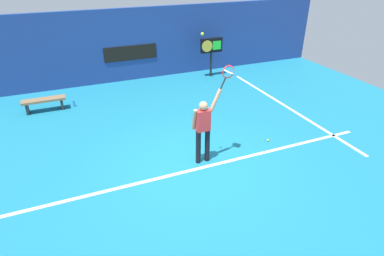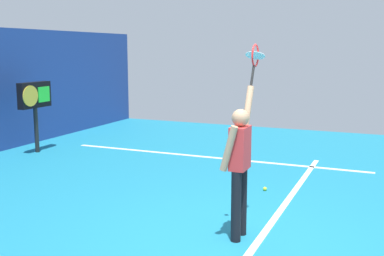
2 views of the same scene
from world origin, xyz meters
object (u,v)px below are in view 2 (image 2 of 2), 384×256
at_px(tennis_racket, 255,58).
at_px(scoreboard_clock, 35,98).
at_px(spare_ball, 265,189).
at_px(tennis_player, 240,162).

relative_size(tennis_racket, scoreboard_clock, 0.37).
bearing_deg(spare_ball, tennis_player, -174.60).
height_order(tennis_player, scoreboard_clock, tennis_player).
bearing_deg(scoreboard_clock, tennis_racket, -112.49).
bearing_deg(tennis_racket, scoreboard_clock, 67.51).
bearing_deg(spare_ball, tennis_racket, -172.39).
distance_m(tennis_player, tennis_racket, 1.43).
height_order(scoreboard_clock, spare_ball, scoreboard_clock).
height_order(tennis_player, spare_ball, tennis_player).
xyz_separation_m(scoreboard_clock, spare_ball, (-0.92, -5.79, -1.26)).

